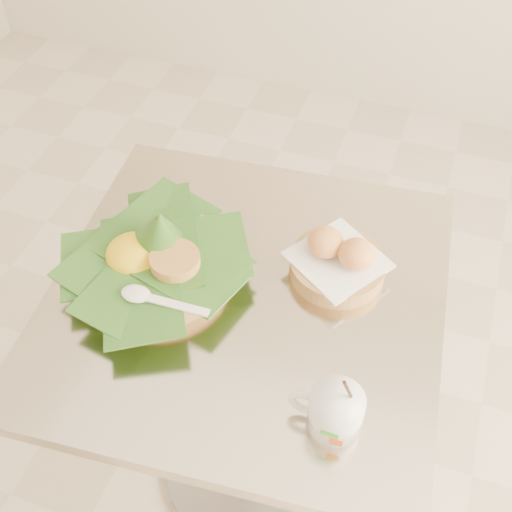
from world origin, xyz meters
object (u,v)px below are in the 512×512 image
(bread_basket, at_px, (338,261))
(coffee_mug, at_px, (334,410))
(cafe_table, at_px, (248,359))
(rice_basket, at_px, (155,256))

(bread_basket, xyz_separation_m, coffee_mug, (0.07, -0.30, 0.01))
(cafe_table, relative_size, coffee_mug, 5.27)
(cafe_table, distance_m, coffee_mug, 0.39)
(rice_basket, height_order, bread_basket, rice_basket)
(cafe_table, bearing_deg, coffee_mug, -42.95)
(bread_basket, bearing_deg, coffee_mug, -76.72)
(rice_basket, bearing_deg, cafe_table, 2.93)
(rice_basket, relative_size, bread_basket, 1.63)
(bread_basket, height_order, coffee_mug, coffee_mug)
(bread_basket, distance_m, coffee_mug, 0.30)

